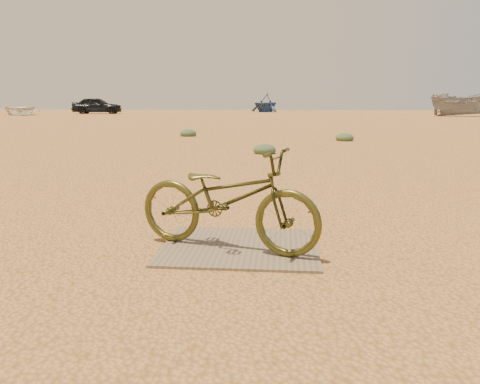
# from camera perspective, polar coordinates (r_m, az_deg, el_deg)

# --- Properties ---
(ground) EXTENTS (120.00, 120.00, 0.00)m
(ground) POSITION_cam_1_polar(r_m,az_deg,el_deg) (4.27, 5.58, -6.26)
(ground) COLOR tan
(ground) RESTS_ON ground
(plywood_board) EXTENTS (1.35, 1.15, 0.02)m
(plywood_board) POSITION_cam_1_polar(r_m,az_deg,el_deg) (4.12, -0.00, -6.68)
(plywood_board) COLOR #73624B
(plywood_board) RESTS_ON ground
(bicycle) EXTENTS (1.74, 1.05, 0.87)m
(bicycle) POSITION_cam_1_polar(r_m,az_deg,el_deg) (3.94, -1.61, -0.84)
(bicycle) COLOR #43431A
(bicycle) RESTS_ON plywood_board
(car) EXTENTS (4.80, 2.44, 1.57)m
(car) POSITION_cam_1_polar(r_m,az_deg,el_deg) (47.64, -17.02, 10.05)
(car) COLOR black
(car) RESTS_ON ground
(boat_near_left) EXTENTS (6.01, 6.43, 1.08)m
(boat_near_left) POSITION_cam_1_polar(r_m,az_deg,el_deg) (46.08, -25.30, 9.16)
(boat_near_left) COLOR silver
(boat_near_left) RESTS_ON ground
(boat_far_left) EXTENTS (4.97, 5.09, 2.04)m
(boat_far_left) POSITION_cam_1_polar(r_m,az_deg,el_deg) (52.50, 3.14, 10.82)
(boat_far_left) COLOR navy
(boat_far_left) RESTS_ON ground
(boat_mid_right) EXTENTS (5.27, 2.71, 1.95)m
(boat_mid_right) POSITION_cam_1_polar(r_m,az_deg,el_deg) (42.18, 25.63, 9.64)
(boat_mid_right) COLOR gray
(boat_mid_right) RESTS_ON ground
(kale_a) EXTENTS (0.55, 0.55, 0.30)m
(kale_a) POSITION_cam_1_polar(r_m,az_deg,el_deg) (11.43, 3.01, 4.71)
(kale_a) COLOR #496545
(kale_a) RESTS_ON ground
(kale_b) EXTENTS (0.58, 0.58, 0.32)m
(kale_b) POSITION_cam_1_polar(r_m,az_deg,el_deg) (15.43, 12.62, 6.12)
(kale_b) COLOR #496545
(kale_b) RESTS_ON ground
(kale_c) EXTENTS (0.59, 0.59, 0.33)m
(kale_c) POSITION_cam_1_polar(r_m,az_deg,el_deg) (17.09, -6.33, 6.78)
(kale_c) COLOR #496545
(kale_c) RESTS_ON ground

